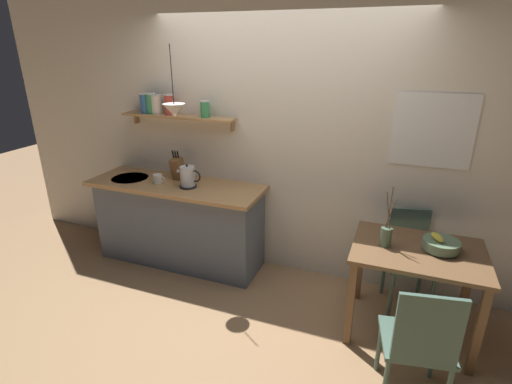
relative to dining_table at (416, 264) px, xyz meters
name	(u,v)px	position (x,y,z in m)	size (l,w,h in m)	color
ground_plane	(256,296)	(-1.32, -0.01, -0.64)	(14.00, 14.00, 0.00)	#A87F56
back_wall	(301,143)	(-1.12, 0.64, 0.71)	(6.80, 0.11, 2.70)	silver
kitchen_counter	(179,222)	(-2.33, 0.31, -0.18)	(1.83, 0.63, 0.90)	slate
wall_shelf	(167,109)	(-2.48, 0.48, 0.98)	(1.23, 0.20, 0.34)	tan
dining_table	(416,264)	(0.00, 0.00, 0.00)	(0.97, 0.72, 0.76)	brown
dining_chair_near	(420,341)	(0.03, -0.73, -0.12)	(0.49, 0.48, 0.92)	#4C6B5B
dining_chair_far	(409,254)	(-0.04, 0.40, -0.14)	(0.47, 0.49, 0.88)	#4C6B5B
fruit_bowl	(441,244)	(0.15, 0.04, 0.18)	(0.27, 0.27, 0.13)	slate
twig_vase	(386,235)	(-0.25, -0.03, 0.21)	(0.09, 0.09, 0.50)	#567056
electric_kettle	(188,177)	(-2.14, 0.24, 0.37)	(0.25, 0.17, 0.23)	black
knife_block	(178,168)	(-2.36, 0.41, 0.39)	(0.10, 0.16, 0.32)	brown
coffee_mug_by_sink	(158,179)	(-2.49, 0.24, 0.31)	(0.13, 0.09, 0.09)	white
pendant_lamp	(174,110)	(-2.18, 0.15, 1.04)	(0.21, 0.21, 0.62)	black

